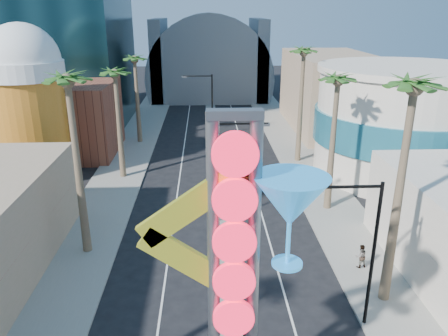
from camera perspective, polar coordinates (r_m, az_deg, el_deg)
sidewalk_west at (r=48.56m, az=-12.58°, el=1.01°), size 5.00×100.00×0.15m
sidewalk_east at (r=48.92m, az=9.90°, el=1.33°), size 5.00×100.00×0.15m
median at (r=50.65m, az=-1.38°, el=2.28°), size 1.60×84.00×0.15m
brick_filler_west at (r=51.84m, az=-19.49°, el=6.05°), size 10.00×10.00×8.00m
filler_east at (r=61.56m, az=13.65°, el=9.63°), size 10.00×20.00×10.00m
beer_mug at (r=44.01m, az=-24.19°, el=8.28°), size 7.00×7.00×14.50m
turquoise_building at (r=45.64m, az=22.14°, el=5.56°), size 16.60×16.60×10.60m
canopy at (r=83.01m, az=-1.93°, el=12.24°), size 22.00×16.00×22.00m
neon_sign at (r=15.62m, az=4.32°, el=-11.52°), size 6.53×2.60×12.55m
streetlight_0 at (r=32.08m, az=0.23°, el=0.72°), size 3.79×0.25×8.00m
streetlight_1 at (r=55.28m, az=-2.13°, el=8.92°), size 3.79×0.25×8.00m
streetlight_2 at (r=22.46m, az=17.95°, el=-9.32°), size 3.45×0.25×8.00m
palm_1 at (r=27.86m, az=-19.62°, el=9.26°), size 2.40×2.40×12.70m
palm_2 at (r=41.49m, az=-14.01°, el=11.11°), size 2.40×2.40×11.20m
palm_3 at (r=53.21m, az=-11.56°, el=13.13°), size 2.40×2.40×11.20m
palm_5 at (r=22.94m, az=23.37°, el=7.84°), size 2.40×2.40×13.20m
palm_6 at (r=34.19m, az=14.59°, el=10.04°), size 2.40×2.40×11.70m
palm_7 at (r=45.59m, az=10.35°, el=13.83°), size 2.40×2.40×12.70m
red_pickup at (r=40.45m, az=2.22°, el=-1.22°), size 3.35×6.29×1.68m
pedestrian_b at (r=29.17m, az=17.43°, el=-10.92°), size 0.86×0.72×1.55m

